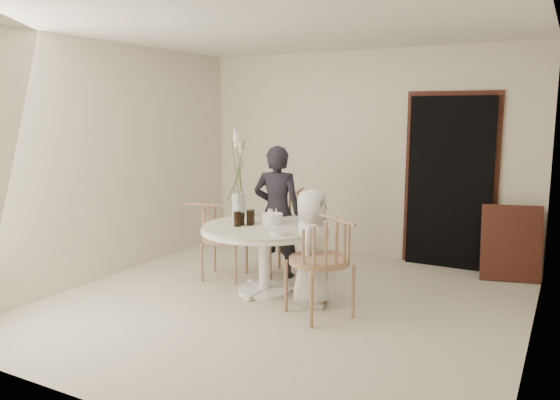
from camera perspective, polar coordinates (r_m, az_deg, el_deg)
The scene contains 18 objects.
ground at distance 5.57m, azimuth 0.24°, elevation -10.86°, with size 4.50×4.50×0.00m, color beige.
room_shell at distance 5.24m, azimuth 0.25°, elevation 6.01°, with size 4.50×4.50×4.50m.
doorway at distance 6.98m, azimuth 17.31°, elevation 1.71°, with size 1.00×0.10×2.10m, color black.
door_trim at distance 7.02m, azimuth 17.39°, elevation 2.23°, with size 1.12×0.03×2.22m, color #54241C.
table at distance 5.77m, azimuth -1.65°, elevation -3.78°, with size 1.33×1.33×0.73m.
picture_frame at distance 6.75m, azimuth 23.01°, elevation -4.19°, with size 0.65×0.04×0.87m, color #54241C.
chair_far at distance 6.48m, azimuth 1.69°, elevation -2.13°, with size 0.64×0.67×0.98m.
chair_right at distance 5.01m, azimuth 5.03°, elevation -5.49°, with size 0.75×0.74×1.00m.
chair_left at distance 6.35m, azimuth -6.88°, elevation -3.10°, with size 0.59×0.56×0.87m.
girl at distance 6.31m, azimuth -0.29°, elevation -1.23°, with size 0.56×0.37×1.54m, color black.
boy at distance 5.40m, azimuth 3.32°, elevation -5.03°, with size 0.57×0.37×1.17m, color white.
birthday_cake at distance 5.81m, azimuth -0.86°, elevation -1.97°, with size 0.23×0.23×0.16m.
cola_tumbler_a at distance 5.77m, azimuth -4.05°, elevation -1.97°, with size 0.06×0.06×0.13m, color black.
cola_tumbler_b at distance 5.70m, azimuth -4.47°, elevation -1.98°, with size 0.07×0.07×0.16m, color black.
cola_tumbler_c at distance 5.86m, azimuth -3.00°, elevation -1.71°, with size 0.07×0.07×0.15m, color black.
cola_tumbler_d at distance 5.75m, azimuth -3.13°, elevation -1.85°, with size 0.08×0.08×0.16m, color black.
plate_stack at distance 5.30m, azimuth 0.04°, elevation -3.42°, with size 0.19×0.19×0.05m, color silver.
flower_vase at distance 6.15m, azimuth -4.39°, elevation 1.52°, with size 0.15×0.15×1.03m.
Camera 1 is at (2.47, -4.61, 1.92)m, focal length 35.00 mm.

